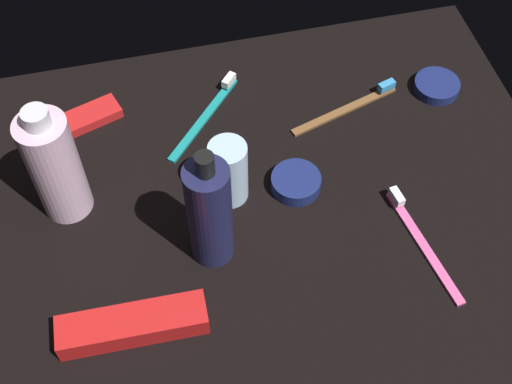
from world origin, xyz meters
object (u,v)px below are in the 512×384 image
object	(u,v)px
bodywash_bottle	(55,166)
toothbrush_teal	(208,112)
snack_bar_red	(85,118)
lotion_bottle	(210,213)
toothpaste_box_red	(133,325)
toothbrush_pink	(420,238)
toothbrush_brown	(351,106)
deodorant_stick	(228,172)
cream_tin_right	(437,86)
cream_tin_left	(296,182)

from	to	relation	value
bodywash_bottle	toothbrush_teal	bearing A→B (deg)	28.48
toothbrush_teal	snack_bar_red	world-z (taller)	toothbrush_teal
lotion_bottle	toothpaste_box_red	xyz separation A→B (cm)	(-11.30, -8.86, -6.92)
toothbrush_pink	toothbrush_brown	size ratio (longest dim) A/B	1.02
toothbrush_pink	toothbrush_brown	bearing A→B (deg)	93.99
deodorant_stick	toothbrush_pink	size ratio (longest dim) A/B	0.55
lotion_bottle	toothpaste_box_red	bearing A→B (deg)	-141.90
lotion_bottle	bodywash_bottle	distance (cm)	20.85
toothbrush_brown	snack_bar_red	distance (cm)	39.16
bodywash_bottle	toothpaste_box_red	xyz separation A→B (cm)	(6.18, -20.23, -6.85)
lotion_bottle	toothbrush_brown	size ratio (longest dim) A/B	1.10
deodorant_stick	toothbrush_brown	xyz separation A→B (cm)	(20.78, 11.11, -4.31)
deodorant_stick	toothpaste_box_red	xyz separation A→B (cm)	(-15.19, -16.99, -3.32)
deodorant_stick	snack_bar_red	size ratio (longest dim) A/B	0.95
bodywash_bottle	cream_tin_right	size ratio (longest dim) A/B	2.71
toothbrush_brown	cream_tin_right	xyz separation A→B (cm)	(13.77, 0.63, 0.21)
lotion_bottle	cream_tin_left	size ratio (longest dim) A/B	2.83
cream_tin_left	cream_tin_right	xyz separation A→B (cm)	(25.51, 12.69, -0.20)
bodywash_bottle	cream_tin_left	xyz separation A→B (cm)	(30.41, -4.19, -7.43)
lotion_bottle	toothbrush_pink	world-z (taller)	lotion_bottle
toothbrush_teal	toothpaste_box_red	bearing A→B (deg)	-115.32
lotion_bottle	cream_tin_left	bearing A→B (deg)	29.05
toothbrush_pink	cream_tin_left	distance (cm)	17.95
lotion_bottle	toothbrush_teal	xyz separation A→B (cm)	(3.71, 22.87, -7.91)
deodorant_stick	toothbrush_brown	size ratio (longest dim) A/B	0.56
toothpaste_box_red	toothbrush_teal	bearing A→B (deg)	66.24
bodywash_bottle	snack_bar_red	distance (cm)	16.55
toothpaste_box_red	snack_bar_red	bearing A→B (deg)	96.00
toothbrush_teal	toothbrush_pink	bearing A→B (deg)	-50.66
toothbrush_pink	snack_bar_red	xyz separation A→B (cm)	(-40.32, 30.34, 0.14)
toothpaste_box_red	snack_bar_red	xyz separation A→B (cm)	(-2.67, 34.46, -0.85)
lotion_bottle	snack_bar_red	world-z (taller)	lotion_bottle
toothbrush_teal	toothbrush_brown	distance (cm)	21.27
toothpaste_box_red	cream_tin_left	distance (cm)	29.07
snack_bar_red	toothbrush_teal	bearing A→B (deg)	-27.10
toothbrush_teal	cream_tin_right	distance (cm)	34.86
toothbrush_brown	cream_tin_right	bearing A→B (deg)	2.62
toothbrush_teal	cream_tin_right	world-z (taller)	toothbrush_teal
cream_tin_right	toothbrush_brown	bearing A→B (deg)	-177.38
toothpaste_box_red	deodorant_stick	bearing A→B (deg)	49.76
lotion_bottle	toothbrush_pink	size ratio (longest dim) A/B	1.08
toothbrush_brown	toothbrush_pink	bearing A→B (deg)	-86.01
toothbrush_pink	cream_tin_right	world-z (taller)	toothbrush_pink
toothbrush_teal	toothbrush_brown	world-z (taller)	same
lotion_bottle	toothbrush_brown	bearing A→B (deg)	37.95
toothbrush_brown	cream_tin_right	world-z (taller)	toothbrush_brown
lotion_bottle	cream_tin_right	bearing A→B (deg)	27.34
lotion_bottle	cream_tin_right	world-z (taller)	lotion_bottle
deodorant_stick	cream_tin_left	xyz separation A→B (cm)	(9.04, -0.94, -3.91)
toothbrush_brown	bodywash_bottle	bearing A→B (deg)	-169.42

